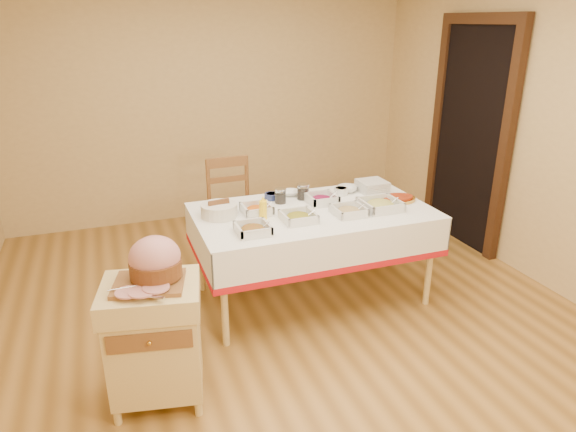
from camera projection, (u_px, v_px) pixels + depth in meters
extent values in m
plane|color=olive|center=(290.00, 322.00, 3.88)|extent=(5.00, 5.00, 0.00)
plane|color=tan|center=(211.00, 102.00, 5.61)|extent=(4.50, 0.00, 4.50)
plane|color=tan|center=(551.00, 131.00, 4.14)|extent=(0.00, 5.00, 5.00)
cube|color=black|center=(470.00, 139.00, 5.00)|extent=(0.06, 0.90, 2.10)
cube|color=#371F11|center=(505.00, 151.00, 4.56)|extent=(0.08, 0.10, 2.10)
cube|color=#371F11|center=(438.00, 129.00, 5.43)|extent=(0.08, 0.10, 2.10)
cube|color=#371F11|center=(484.00, 18.00, 4.60)|extent=(0.08, 1.10, 0.10)
cube|color=#DEC27A|center=(313.00, 214.00, 3.98)|extent=(1.80, 1.00, 0.04)
cylinder|color=#DEC27A|center=(224.00, 300.00, 3.48)|extent=(0.05, 0.05, 0.71)
cylinder|color=#DEC27A|center=(200.00, 251.00, 4.22)|extent=(0.05, 0.05, 0.71)
cylinder|color=#DEC27A|center=(429.00, 264.00, 4.01)|extent=(0.05, 0.05, 0.71)
cylinder|color=#DEC27A|center=(376.00, 226.00, 4.74)|extent=(0.05, 0.05, 0.71)
cube|color=white|center=(313.00, 211.00, 3.97)|extent=(1.82, 1.02, 0.01)
cube|color=#DEC27A|center=(156.00, 347.00, 2.97)|extent=(0.57, 0.50, 0.54)
cube|color=#DEC27A|center=(150.00, 296.00, 2.85)|extent=(0.62, 0.55, 0.14)
cube|color=brown|center=(158.00, 341.00, 2.72)|extent=(0.44, 0.10, 0.11)
sphere|color=gold|center=(158.00, 342.00, 2.71)|extent=(0.03, 0.03, 0.03)
cylinder|color=#DEC27A|center=(124.00, 421.00, 2.86)|extent=(0.05, 0.05, 0.09)
cylinder|color=#DEC27A|center=(120.00, 381.00, 3.17)|extent=(0.05, 0.05, 0.09)
cylinder|color=#DEC27A|center=(204.00, 402.00, 3.00)|extent=(0.05, 0.05, 0.09)
cylinder|color=#DEC27A|center=(193.00, 365.00, 3.32)|extent=(0.05, 0.05, 0.09)
cube|color=brown|center=(235.00, 213.00, 4.70)|extent=(0.45, 0.43, 0.03)
cylinder|color=brown|center=(222.00, 249.00, 4.57)|extent=(0.04, 0.04, 0.46)
cylinder|color=brown|center=(211.00, 234.00, 4.89)|extent=(0.04, 0.04, 0.46)
cylinder|color=brown|center=(261.00, 242.00, 4.70)|extent=(0.04, 0.04, 0.46)
cylinder|color=brown|center=(248.00, 228.00, 5.02)|extent=(0.04, 0.04, 0.46)
cylinder|color=brown|center=(209.00, 186.00, 4.72)|extent=(0.04, 0.04, 0.49)
cylinder|color=brown|center=(247.00, 181.00, 4.85)|extent=(0.04, 0.04, 0.49)
cube|color=brown|center=(227.00, 162.00, 4.71)|extent=(0.39, 0.04, 0.09)
cube|color=brown|center=(149.00, 283.00, 2.82)|extent=(0.38, 0.30, 0.02)
ellipsoid|color=tan|center=(155.00, 257.00, 2.83)|extent=(0.28, 0.26, 0.24)
cylinder|color=brown|center=(156.00, 268.00, 2.85)|extent=(0.29, 0.29, 0.09)
cube|color=silver|center=(142.00, 295.00, 2.67)|extent=(0.24, 0.11, 0.00)
cylinder|color=silver|center=(135.00, 286.00, 2.75)|extent=(0.28, 0.08, 0.01)
cube|color=silver|center=(253.00, 232.00, 3.54)|extent=(0.23, 0.23, 0.01)
ellipsoid|color=#B2141A|center=(253.00, 229.00, 3.53)|extent=(0.17, 0.17, 0.06)
cylinder|color=silver|center=(261.00, 229.00, 3.52)|extent=(0.14, 0.01, 0.10)
cube|color=silver|center=(298.00, 220.00, 3.75)|extent=(0.24, 0.24, 0.01)
ellipsoid|color=#BB7518|center=(298.00, 217.00, 3.74)|extent=(0.18, 0.18, 0.06)
cylinder|color=silver|center=(306.00, 217.00, 3.74)|extent=(0.13, 0.01, 0.10)
cube|color=silver|center=(349.00, 214.00, 3.87)|extent=(0.23, 0.23, 0.01)
ellipsoid|color=tan|center=(349.00, 211.00, 3.87)|extent=(0.18, 0.18, 0.06)
cylinder|color=silver|center=(356.00, 211.00, 3.86)|extent=(0.13, 0.01, 0.09)
cube|color=silver|center=(380.00, 208.00, 3.99)|extent=(0.29, 0.29, 0.02)
ellipsoid|color=#AFB053|center=(380.00, 205.00, 3.98)|extent=(0.22, 0.22, 0.08)
cylinder|color=silver|center=(389.00, 205.00, 3.97)|extent=(0.15, 0.01, 0.11)
cube|color=silver|center=(257.00, 212.00, 3.90)|extent=(0.22, 0.22, 0.01)
ellipsoid|color=#D25C0F|center=(257.00, 210.00, 3.89)|extent=(0.17, 0.17, 0.06)
cylinder|color=silver|center=(264.00, 209.00, 3.88)|extent=(0.14, 0.01, 0.10)
cube|color=silver|center=(322.00, 202.00, 4.12)|extent=(0.22, 0.22, 0.02)
ellipsoid|color=maroon|center=(322.00, 199.00, 4.11)|extent=(0.17, 0.17, 0.06)
cylinder|color=silver|center=(329.00, 199.00, 4.10)|extent=(0.15, 0.01, 0.11)
cylinder|color=silver|center=(224.00, 205.00, 4.00)|extent=(0.11, 0.11, 0.05)
cylinder|color=black|center=(224.00, 203.00, 3.99)|extent=(0.09, 0.09, 0.02)
cylinder|color=navy|center=(272.00, 196.00, 4.20)|extent=(0.12, 0.12, 0.05)
cylinder|color=maroon|center=(272.00, 194.00, 4.20)|extent=(0.09, 0.09, 0.02)
cylinder|color=silver|center=(341.00, 191.00, 4.31)|extent=(0.12, 0.12, 0.06)
cylinder|color=#D25C0F|center=(341.00, 189.00, 4.30)|extent=(0.09, 0.09, 0.02)
imported|color=silver|center=(290.00, 193.00, 4.30)|extent=(0.17, 0.17, 0.04)
imported|color=silver|center=(347.00, 189.00, 4.38)|extent=(0.18, 0.18, 0.05)
cylinder|color=silver|center=(280.00, 196.00, 4.10)|extent=(0.09, 0.09, 0.11)
cylinder|color=silver|center=(280.00, 189.00, 4.08)|extent=(0.10, 0.10, 0.01)
cylinder|color=black|center=(280.00, 198.00, 4.11)|extent=(0.08, 0.08, 0.08)
cylinder|color=silver|center=(303.00, 192.00, 4.19)|extent=(0.10, 0.10, 0.12)
cylinder|color=silver|center=(303.00, 185.00, 4.17)|extent=(0.10, 0.10, 0.01)
cylinder|color=black|center=(303.00, 194.00, 4.20)|extent=(0.08, 0.08, 0.09)
cylinder|color=yellow|center=(263.00, 210.00, 3.77)|extent=(0.06, 0.06, 0.14)
cone|color=yellow|center=(263.00, 199.00, 3.73)|extent=(0.04, 0.04, 0.04)
cylinder|color=silver|center=(219.00, 210.00, 3.82)|extent=(0.27, 0.27, 0.10)
cube|color=silver|center=(372.00, 191.00, 4.39)|extent=(0.23, 0.23, 0.01)
cube|color=silver|center=(372.00, 189.00, 4.39)|extent=(0.23, 0.23, 0.01)
cube|color=silver|center=(372.00, 188.00, 4.38)|extent=(0.23, 0.23, 0.01)
cube|color=silver|center=(372.00, 186.00, 4.38)|extent=(0.23, 0.23, 0.01)
cube|color=silver|center=(372.00, 185.00, 4.37)|extent=(0.23, 0.23, 0.01)
cube|color=silver|center=(372.00, 183.00, 4.37)|extent=(0.23, 0.23, 0.01)
cube|color=silver|center=(372.00, 181.00, 4.36)|extent=(0.23, 0.23, 0.01)
ellipsoid|color=gold|center=(398.00, 199.00, 4.16)|extent=(0.30, 0.22, 0.03)
ellipsoid|color=maroon|center=(398.00, 198.00, 4.16)|extent=(0.26, 0.18, 0.03)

